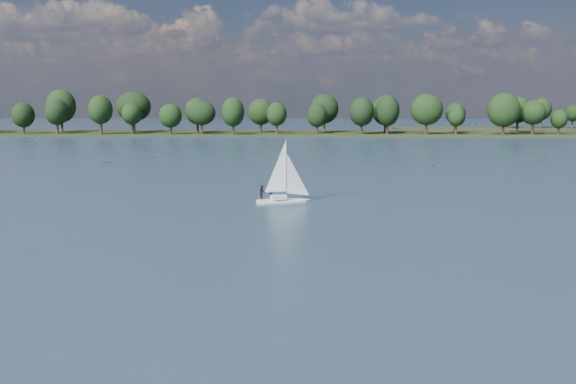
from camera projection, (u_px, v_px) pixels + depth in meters
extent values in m
plane|color=#233342|center=(253.00, 162.00, 127.68)|extent=(700.00, 700.00, 0.00)
cube|color=black|center=(278.00, 134.00, 238.55)|extent=(660.00, 40.00, 1.50)
cube|color=silver|center=(282.00, 203.00, 75.33)|extent=(6.18, 3.92, 0.71)
cube|color=silver|center=(282.00, 197.00, 75.24)|extent=(2.04, 1.67, 0.44)
cylinder|color=silver|center=(282.00, 169.00, 74.78)|extent=(0.11, 0.11, 7.07)
imported|color=black|center=(271.00, 191.00, 75.40)|extent=(0.62, 0.66, 1.52)
imported|color=black|center=(262.00, 192.00, 75.11)|extent=(0.82, 0.91, 1.52)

